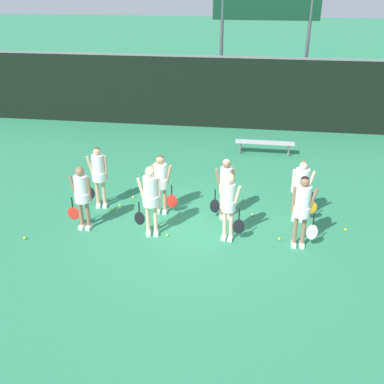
# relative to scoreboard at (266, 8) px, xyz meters

# --- Properties ---
(ground_plane) EXTENTS (140.00, 140.00, 0.00)m
(ground_plane) POSITION_rel_scoreboard_xyz_m (-1.53, -9.97, -4.66)
(ground_plane) COLOR #2D7F56
(fence_windscreen) EXTENTS (60.00, 0.08, 2.96)m
(fence_windscreen) POSITION_rel_scoreboard_xyz_m (-1.53, -1.57, -3.16)
(fence_windscreen) COLOR black
(fence_windscreen) RESTS_ON ground_plane
(scoreboard) EXTENTS (4.38, 0.15, 5.91)m
(scoreboard) POSITION_rel_scoreboard_xyz_m (0.00, 0.00, 0.00)
(scoreboard) COLOR #515156
(scoreboard) RESTS_ON ground_plane
(bench_courtside) EXTENTS (2.10, 0.37, 0.46)m
(bench_courtside) POSITION_rel_scoreboard_xyz_m (0.24, -4.52, -4.26)
(bench_courtside) COLOR #B2B2B7
(bench_courtside) RESTS_ON ground_plane
(player_0) EXTENTS (0.68, 0.39, 1.66)m
(player_0) POSITION_rel_scoreboard_xyz_m (-4.22, -10.57, -3.67)
(player_0) COLOR #8C664C
(player_0) RESTS_ON ground_plane
(player_1) EXTENTS (0.65, 0.40, 1.80)m
(player_1) POSITION_rel_scoreboard_xyz_m (-2.48, -10.62, -3.58)
(player_1) COLOR beige
(player_1) RESTS_ON ground_plane
(player_2) EXTENTS (0.61, 0.33, 1.72)m
(player_2) POSITION_rel_scoreboard_xyz_m (-0.60, -10.56, -3.64)
(player_2) COLOR beige
(player_2) RESTS_ON ground_plane
(player_3) EXTENTS (0.66, 0.40, 1.79)m
(player_3) POSITION_rel_scoreboard_xyz_m (1.07, -10.63, -3.59)
(player_3) COLOR #8C664C
(player_3) RESTS_ON ground_plane
(player_4) EXTENTS (0.64, 0.38, 1.73)m
(player_4) POSITION_rel_scoreboard_xyz_m (-4.21, -9.35, -3.64)
(player_4) COLOR tan
(player_4) RESTS_ON ground_plane
(player_5) EXTENTS (0.68, 0.39, 1.65)m
(player_5) POSITION_rel_scoreboard_xyz_m (-2.48, -9.45, -3.68)
(player_5) COLOR tan
(player_5) RESTS_ON ground_plane
(player_6) EXTENTS (0.61, 0.35, 1.65)m
(player_6) POSITION_rel_scoreboard_xyz_m (-0.77, -9.49, -3.69)
(player_6) COLOR #8C664C
(player_6) RESTS_ON ground_plane
(player_7) EXTENTS (0.70, 0.41, 1.64)m
(player_7) POSITION_rel_scoreboard_xyz_m (1.15, -9.31, -3.68)
(player_7) COLOR beige
(player_7) RESTS_ON ground_plane
(tennis_ball_0) EXTENTS (0.07, 0.07, 0.07)m
(tennis_ball_0) POSITION_rel_scoreboard_xyz_m (0.64, -10.44, -4.62)
(tennis_ball_0) COLOR #CCE033
(tennis_ball_0) RESTS_ON ground_plane
(tennis_ball_1) EXTENTS (0.07, 0.07, 0.07)m
(tennis_ball_1) POSITION_rel_scoreboard_xyz_m (-5.18, -8.38, -4.62)
(tennis_ball_1) COLOR #CCE033
(tennis_ball_1) RESTS_ON ground_plane
(tennis_ball_2) EXTENTS (0.07, 0.07, 0.07)m
(tennis_ball_2) POSITION_rel_scoreboard_xyz_m (2.30, -9.74, -4.62)
(tennis_ball_2) COLOR #CCE033
(tennis_ball_2) RESTS_ON ground_plane
(tennis_ball_3) EXTENTS (0.06, 0.06, 0.06)m
(tennis_ball_3) POSITION_rel_scoreboard_xyz_m (-3.86, -9.55, -4.62)
(tennis_ball_3) COLOR #CCE033
(tennis_ball_3) RESTS_ON ground_plane
(tennis_ball_4) EXTENTS (0.07, 0.07, 0.07)m
(tennis_ball_4) POSITION_rel_scoreboard_xyz_m (-0.86, -8.82, -4.62)
(tennis_ball_4) COLOR #CCE033
(tennis_ball_4) RESTS_ON ground_plane
(tennis_ball_5) EXTENTS (0.07, 0.07, 0.07)m
(tennis_ball_5) POSITION_rel_scoreboard_xyz_m (-2.94, -8.51, -4.62)
(tennis_ball_5) COLOR #CCE033
(tennis_ball_5) RESTS_ON ground_plane
(tennis_ball_6) EXTENTS (0.07, 0.07, 0.07)m
(tennis_ball_6) POSITION_rel_scoreboard_xyz_m (-4.91, -9.98, -4.62)
(tennis_ball_6) COLOR #CCE033
(tennis_ball_6) RESTS_ON ground_plane
(tennis_ball_7) EXTENTS (0.07, 0.07, 0.07)m
(tennis_ball_7) POSITION_rel_scoreboard_xyz_m (-3.71, -9.27, -4.62)
(tennis_ball_7) COLOR #CCE033
(tennis_ball_7) RESTS_ON ground_plane
(tennis_ball_8) EXTENTS (0.07, 0.07, 0.07)m
(tennis_ball_8) POSITION_rel_scoreboard_xyz_m (-2.08, -10.68, -4.62)
(tennis_ball_8) COLOR #CCE033
(tennis_ball_8) RESTS_ON ground_plane
(tennis_ball_9) EXTENTS (0.07, 0.07, 0.07)m
(tennis_ball_9) POSITION_rel_scoreboard_xyz_m (-0.04, -9.31, -4.62)
(tennis_ball_9) COLOR #CCE033
(tennis_ball_9) RESTS_ON ground_plane
(tennis_ball_10) EXTENTS (0.07, 0.07, 0.07)m
(tennis_ball_10) POSITION_rel_scoreboard_xyz_m (-3.47, -8.73, -4.62)
(tennis_ball_10) COLOR #CCE033
(tennis_ball_10) RESTS_ON ground_plane
(tennis_ball_11) EXTENTS (0.07, 0.07, 0.07)m
(tennis_ball_11) POSITION_rel_scoreboard_xyz_m (-5.49, -11.32, -4.62)
(tennis_ball_11) COLOR #CCE033
(tennis_ball_11) RESTS_ON ground_plane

